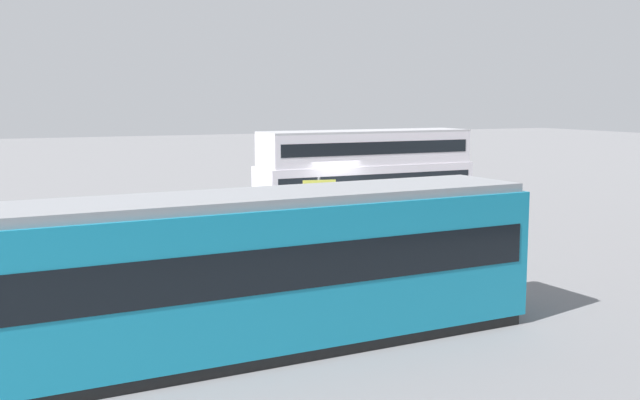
{
  "coord_description": "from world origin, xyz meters",
  "views": [
    {
      "loc": [
        15.34,
        30.52,
        5.39
      ],
      "look_at": [
        3.77,
        5.26,
        1.69
      ],
      "focal_mm": 43.08,
      "sensor_mm": 36.0,
      "label": 1
    }
  ],
  "objects_px": {
    "pedestrian_near_railing": "(273,214)",
    "info_sign": "(319,198)",
    "tram_yellow": "(241,271)",
    "double_decker_bus": "(366,169)"
  },
  "relations": [
    {
      "from": "double_decker_bus",
      "to": "info_sign",
      "type": "xyz_separation_m",
      "value": [
        6.13,
        7.98,
        -0.18
      ]
    },
    {
      "from": "pedestrian_near_railing",
      "to": "info_sign",
      "type": "bearing_deg",
      "value": 115.26
    },
    {
      "from": "double_decker_bus",
      "to": "tram_yellow",
      "type": "distance_m",
      "value": 21.9
    },
    {
      "from": "pedestrian_near_railing",
      "to": "info_sign",
      "type": "xyz_separation_m",
      "value": [
        -0.99,
        2.11,
        0.81
      ]
    },
    {
      "from": "tram_yellow",
      "to": "pedestrian_near_railing",
      "type": "distance_m",
      "value": 13.27
    },
    {
      "from": "info_sign",
      "to": "double_decker_bus",
      "type": "bearing_deg",
      "value": -127.56
    },
    {
      "from": "tram_yellow",
      "to": "double_decker_bus",
      "type": "bearing_deg",
      "value": -124.83
    },
    {
      "from": "pedestrian_near_railing",
      "to": "info_sign",
      "type": "height_order",
      "value": "info_sign"
    },
    {
      "from": "double_decker_bus",
      "to": "pedestrian_near_railing",
      "type": "height_order",
      "value": "double_decker_bus"
    },
    {
      "from": "double_decker_bus",
      "to": "info_sign",
      "type": "distance_m",
      "value": 10.07
    }
  ]
}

